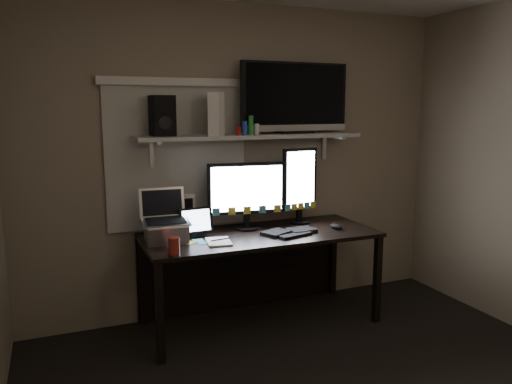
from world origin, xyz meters
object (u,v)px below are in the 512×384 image
tv (295,98)px  game_console (213,114)px  desk (254,251)px  cup (174,246)px  keyboard (289,232)px  laptop (166,217)px  monitor_landscape (247,195)px  tablet (196,222)px  monitor_portrait (300,185)px  speaker (162,116)px  mouse (336,226)px

tv → game_console: (-0.70, -0.04, -0.12)m
desk → cup: cup is taller
game_console → keyboard: bearing=-8.8°
desk → laptop: size_ratio=4.85×
monitor_landscape → laptop: bearing=-162.1°
laptop → tv: size_ratio=0.40×
monitor_landscape → game_console: 0.69m
desk → game_console: bearing=171.3°
tv → tablet: bearing=-174.4°
cup → keyboard: bearing=12.4°
monitor_portrait → keyboard: (-0.23, -0.27, -0.31)m
cup → game_console: (0.43, 0.46, 0.85)m
keyboard → game_console: 1.06m
monitor_portrait → laptop: (-1.16, -0.16, -0.13)m
monitor_portrait → tablet: (-0.92, -0.10, -0.21)m
tablet → speaker: 0.82m
monitor_portrait → tv: size_ratio=0.68×
monitor_portrait → keyboard: monitor_portrait is taller
monitor_landscape → cup: monitor_landscape is taller
mouse → speaker: (-1.30, 0.33, 0.88)m
desk → laptop: 0.82m
monitor_portrait → game_console: (-0.75, -0.02, 0.59)m
desk → game_console: game_console is taller
monitor_landscape → mouse: 0.76m
tv → game_console: 0.72m
keyboard → game_console: size_ratio=1.35×
monitor_landscape → cup: (-0.69, -0.46, -0.22)m
desk → monitor_portrait: (0.43, 0.07, 0.50)m
laptop → game_console: 0.84m
desk → mouse: bearing=-20.4°
monitor_portrait → keyboard: size_ratio=1.50×
desk → monitor_portrait: monitor_portrait is taller
keyboard → tablet: size_ratio=1.67×
cup → tablet: bearing=56.3°
monitor_portrait → cup: monitor_portrait is taller
monitor_portrait → game_console: size_ratio=2.03×
tv → mouse: bearing=-57.4°
mouse → monitor_landscape: bearing=151.3°
mouse → laptop: bearing=167.6°
monitor_portrait → mouse: bearing=-66.3°
monitor_landscape → cup: 0.86m
game_console → mouse: bearing=0.8°
desk → tablet: bearing=-176.2°
desk → mouse: 0.68m
tablet → speaker: size_ratio=0.86×
game_console → speaker: bearing=-171.1°
tv → cup: bearing=-158.3°
monitor_portrait → cup: bearing=-165.4°
game_console → tv: bearing=20.9°
speaker → tablet: bearing=-36.1°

